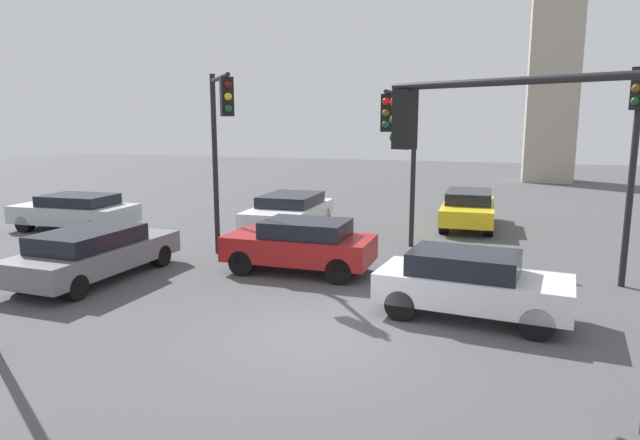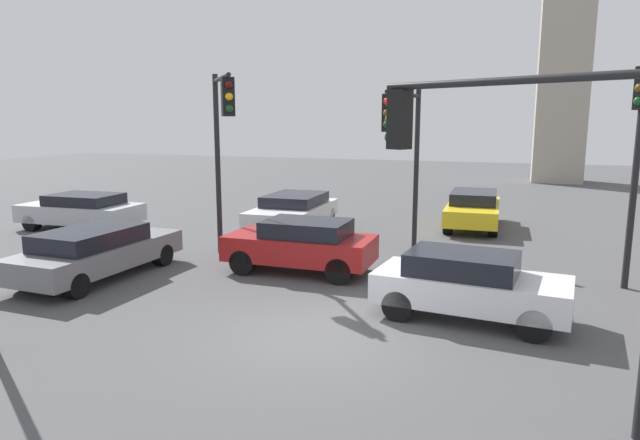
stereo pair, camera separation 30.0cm
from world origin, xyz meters
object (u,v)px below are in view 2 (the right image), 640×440
(car_2, at_px, (293,211))
(car_6, at_px, (468,284))
(traffic_light_4, at_px, (508,158))
(car_0, at_px, (96,251))
(car_7, at_px, (302,244))
(car_5, at_px, (473,208))
(traffic_light_2, at_px, (404,137))
(car_4, at_px, (82,210))
(traffic_light_3, at_px, (639,137))
(traffic_light_1, at_px, (222,129))

(car_2, relative_size, car_6, 1.17)
(traffic_light_4, bearing_deg, car_0, 10.71)
(traffic_light_4, bearing_deg, car_7, -17.96)
(car_5, relative_size, car_7, 1.18)
(traffic_light_2, relative_size, car_6, 1.26)
(car_4, bearing_deg, car_5, -161.31)
(car_6, bearing_deg, traffic_light_3, 50.90)
(traffic_light_1, distance_m, traffic_light_3, 10.68)
(traffic_light_3, relative_size, car_4, 1.18)
(car_4, relative_size, car_6, 1.11)
(traffic_light_4, height_order, car_7, traffic_light_4)
(traffic_light_3, height_order, car_6, traffic_light_3)
(traffic_light_1, height_order, car_5, traffic_light_1)
(traffic_light_1, bearing_deg, traffic_light_4, 17.27)
(traffic_light_1, xyz_separation_m, traffic_light_3, (10.65, 0.86, -0.15))
(traffic_light_3, height_order, traffic_light_4, traffic_light_3)
(car_2, bearing_deg, traffic_light_4, 34.51)
(traffic_light_4, relative_size, car_6, 1.23)
(traffic_light_1, relative_size, car_0, 1.13)
(traffic_light_2, bearing_deg, car_7, -35.58)
(traffic_light_1, distance_m, car_0, 4.76)
(traffic_light_1, bearing_deg, car_2, 142.22)
(traffic_light_2, distance_m, car_2, 6.28)
(car_4, xyz_separation_m, car_7, (10.12, -2.97, 0.05))
(car_0, bearing_deg, traffic_light_2, -53.30)
(car_0, height_order, car_7, car_7)
(traffic_light_3, distance_m, car_2, 11.83)
(car_5, bearing_deg, traffic_light_4, 4.35)
(car_2, relative_size, car_7, 1.19)
(traffic_light_3, bearing_deg, car_5, -111.23)
(traffic_light_3, distance_m, car_4, 18.57)
(car_4, distance_m, car_6, 15.63)
(traffic_light_1, distance_m, traffic_light_4, 9.61)
(traffic_light_1, height_order, car_2, traffic_light_1)
(car_0, relative_size, car_7, 1.22)
(traffic_light_3, bearing_deg, car_4, -57.26)
(car_0, relative_size, car_4, 1.07)
(traffic_light_1, relative_size, car_5, 1.16)
(traffic_light_4, xyz_separation_m, car_6, (-0.67, 2.98, -2.83))
(traffic_light_3, relative_size, car_0, 1.10)
(traffic_light_3, distance_m, car_5, 8.69)
(traffic_light_4, relative_size, car_5, 1.07)
(traffic_light_3, bearing_deg, car_2, -74.10)
(car_4, distance_m, car_5, 15.05)
(traffic_light_3, height_order, car_0, traffic_light_3)
(traffic_light_1, height_order, traffic_light_4, traffic_light_1)
(car_5, xyz_separation_m, car_7, (-3.96, -8.25, 0.03))
(traffic_light_2, xyz_separation_m, traffic_light_4, (3.02, -7.85, -0.06))
(traffic_light_4, distance_m, car_5, 13.85)
(car_5, relative_size, car_6, 1.15)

